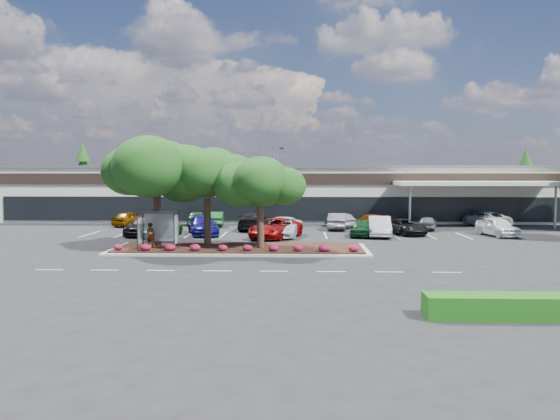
{
  "coord_description": "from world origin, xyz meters",
  "views": [
    {
      "loc": [
        2.24,
        -34.15,
        5.55
      ],
      "look_at": [
        0.7,
        7.97,
        2.6
      ],
      "focal_mm": 35.0,
      "sensor_mm": 36.0,
      "label": 1
    }
  ],
  "objects": [
    {
      "name": "person_waiting",
      "position": [
        -8.13,
        3.16,
        1.15
      ],
      "size": [
        0.75,
        0.6,
        1.77
      ],
      "primitive_type": "imported",
      "rotation": [
        0.0,
        0.0,
        2.83
      ],
      "color": "#594C47",
      "rests_on": "landscape_island"
    },
    {
      "name": "car_9",
      "position": [
        -15.3,
        21.01,
        0.76
      ],
      "size": [
        2.75,
        4.73,
        1.51
      ],
      "primitive_type": "imported",
      "rotation": [
        0.0,
        0.0,
        2.91
      ],
      "color": "#673802",
      "rests_on": "ground"
    },
    {
      "name": "landscape_island",
      "position": [
        -2.0,
        4.0,
        0.12
      ],
      "size": [
        18.0,
        6.0,
        0.26
      ],
      "color": "#A9A9A4",
      "rests_on": "ground"
    },
    {
      "name": "car_4",
      "position": [
        0.19,
        11.22,
        0.84
      ],
      "size": [
        4.96,
        6.64,
        1.67
      ],
      "primitive_type": "imported",
      "rotation": [
        0.0,
        0.0,
        -0.41
      ],
      "color": "maroon",
      "rests_on": "ground"
    },
    {
      "name": "hedge_south_east",
      "position": [
        10.0,
        -13.5,
        0.45
      ],
      "size": [
        6.0,
        1.3,
        0.9
      ],
      "primitive_type": "cube",
      "color": "#10490D",
      "rests_on": "ground"
    },
    {
      "name": "island_tree_west",
      "position": [
        -8.0,
        4.5,
        4.21
      ],
      "size": [
        7.2,
        7.2,
        7.89
      ],
      "primitive_type": null,
      "color": "#1B3B0E",
      "rests_on": "landscape_island"
    },
    {
      "name": "light_pole",
      "position": [
        -0.66,
        27.3,
        3.69
      ],
      "size": [
        1.43,
        0.5,
        8.41
      ],
      "rotation": [
        0.0,
        0.0,
        0.03
      ],
      "color": "#A9A9A4",
      "rests_on": "ground"
    },
    {
      "name": "car_8",
      "position": [
        19.33,
        13.42,
        0.82
      ],
      "size": [
        2.91,
        5.12,
        1.64
      ],
      "primitive_type": "imported",
      "rotation": [
        0.0,
        0.0,
        0.21
      ],
      "color": "white",
      "rests_on": "ground"
    },
    {
      "name": "island_tree_mid",
      "position": [
        -4.5,
        5.2,
        3.92
      ],
      "size": [
        6.6,
        6.6,
        7.32
      ],
      "primitive_type": null,
      "color": "#1B3B0E",
      "rests_on": "landscape_island"
    },
    {
      "name": "car_17",
      "position": [
        21.1,
        21.64,
        0.77
      ],
      "size": [
        4.13,
        6.08,
        1.55
      ],
      "primitive_type": "imported",
      "rotation": [
        0.0,
        0.0,
        3.45
      ],
      "color": "#AFB7BC",
      "rests_on": "ground"
    },
    {
      "name": "car_11",
      "position": [
        -6.41,
        21.39,
        0.74
      ],
      "size": [
        1.94,
        4.58,
        1.47
      ],
      "primitive_type": "imported",
      "rotation": [
        0.0,
        0.0,
        3.23
      ],
      "color": "#1C5525",
      "rests_on": "ground"
    },
    {
      "name": "car_5",
      "position": [
        7.63,
        12.76,
        0.74
      ],
      "size": [
        2.76,
        4.64,
        1.48
      ],
      "primitive_type": "imported",
      "rotation": [
        0.0,
        0.0,
        -0.25
      ],
      "color": "#13421C",
      "rests_on": "ground"
    },
    {
      "name": "car_16",
      "position": [
        14.46,
        18.32,
        0.68
      ],
      "size": [
        2.6,
        4.25,
        1.35
      ],
      "primitive_type": "imported",
      "rotation": [
        0.0,
        0.0,
        2.87
      ],
      "color": "slate",
      "rests_on": "ground"
    },
    {
      "name": "car_6",
      "position": [
        9.1,
        12.79,
        0.86
      ],
      "size": [
        2.3,
        5.38,
        1.72
      ],
      "primitive_type": "imported",
      "rotation": [
        0.0,
        0.0,
        -0.09
      ],
      "color": "#B6B6B6",
      "rests_on": "ground"
    },
    {
      "name": "car_2",
      "position": [
        -6.31,
        13.52,
        0.83
      ],
      "size": [
        3.85,
        6.13,
        1.65
      ],
      "primitive_type": "imported",
      "rotation": [
        0.0,
        0.0,
        0.29
      ],
      "color": "#100E5B",
      "rests_on": "ground"
    },
    {
      "name": "island_tree_east",
      "position": [
        -0.5,
        3.7,
        3.51
      ],
      "size": [
        5.8,
        5.8,
        6.5
      ],
      "primitive_type": null,
      "color": "#1B3B0E",
      "rests_on": "landscape_island"
    },
    {
      "name": "conifer_north_east",
      "position": [
        34.0,
        44.0,
        4.5
      ],
      "size": [
        3.96,
        3.96,
        9.0
      ],
      "primitive_type": "cone",
      "color": "#1B3B0E",
      "rests_on": "ground"
    },
    {
      "name": "ground",
      "position": [
        0.0,
        0.0,
        0.0
      ],
      "size": [
        160.0,
        160.0,
        0.0
      ],
      "primitive_type": "plane",
      "color": "black",
      "rests_on": "ground"
    },
    {
      "name": "car_10",
      "position": [
        -8.42,
        22.03,
        0.77
      ],
      "size": [
        2.14,
        4.62,
        1.53
      ],
      "primitive_type": "imported",
      "rotation": [
        0.0,
        0.0,
        3.22
      ],
      "color": "#1D5024",
      "rests_on": "ground"
    },
    {
      "name": "conifer_north_west",
      "position": [
        -30.0,
        46.0,
        5.0
      ],
      "size": [
        4.4,
        4.4,
        10.0
      ],
      "primitive_type": "cone",
      "color": "#1B3B0E",
      "rests_on": "ground"
    },
    {
      "name": "car_3",
      "position": [
        0.74,
        12.28,
        0.84
      ],
      "size": [
        3.67,
        6.38,
        1.67
      ],
      "primitive_type": "imported",
      "rotation": [
        0.0,
        0.0,
        -0.15
      ],
      "color": "silver",
      "rests_on": "ground"
    },
    {
      "name": "shrub_row",
      "position": [
        -2.0,
        1.9,
        0.51
      ],
      "size": [
        17.0,
        0.8,
        0.5
      ],
      "primitive_type": null,
      "color": "maroon",
      "rests_on": "landscape_island"
    },
    {
      "name": "car_1",
      "position": [
        -9.72,
        12.07,
        0.68
      ],
      "size": [
        3.17,
        5.26,
        1.37
      ],
      "primitive_type": "imported",
      "rotation": [
        0.0,
        0.0,
        -0.19
      ],
      "color": "#215525",
      "rests_on": "ground"
    },
    {
      "name": "car_14",
      "position": [
        6.23,
        20.26,
        0.7
      ],
      "size": [
        2.99,
        4.48,
        1.4
      ],
      "primitive_type": "imported",
      "rotation": [
        0.0,
        0.0,
        3.54
      ],
      "color": "slate",
      "rests_on": "ground"
    },
    {
      "name": "retail_store",
      "position": [
        0.06,
        33.91,
        3.15
      ],
      "size": [
        80.4,
        25.2,
        6.25
      ],
      "color": "beige",
      "rests_on": "ground"
    },
    {
      "name": "car_7",
      "position": [
        11.56,
        14.31,
        0.7
      ],
      "size": [
        3.91,
        5.5,
        1.39
      ],
      "primitive_type": "imported",
      "rotation": [
        0.0,
        0.0,
        0.36
      ],
      "color": "black",
      "rests_on": "ground"
    },
    {
      "name": "car_15",
      "position": [
        9.2,
        19.34,
        0.71
      ],
      "size": [
        3.66,
        5.26,
        1.41
      ],
      "primitive_type": "imported",
      "rotation": [
        0.0,
        0.0,
        3.53
      ],
      "color": "#693006",
      "rests_on": "ground"
    },
    {
      "name": "bus_shelter",
      "position": [
        -7.5,
        2.95,
        2.31
      ],
      "size": [
        2.75,
        1.55,
        2.59
      ],
      "color": "black",
      "rests_on": "landscape_island"
    },
    {
      "name": "car_13",
      "position": [
        5.91,
        18.45,
        0.8
      ],
      "size": [
        2.34,
        5.02,
        1.59
      ],
      "primitive_type": "imported",
      "rotation": [
        0.0,
        0.0,
        3.0
      ],
      "color": "#56565D",
      "rests_on": "ground"
    },
    {
      "name": "lane_markings",
      "position": [
        -0.14,
        10.42,
        0.01
      ],
      "size": [
        33.12,
        20.06,
        0.01
      ],
      "color": "silver",
      "rests_on": "ground"
    },
    {
      "name": "car_12",
      "position": [
        -2.21,
        17.6,
        0.81
      ],
      "size": [
        2.83,
        5.79,
        1.62
      ],
      "primitive_type": "imported",
      "rotation": [
        0.0,
        0.0,
        3.04
      ],
      "color": "black",
      "rests_on": "ground"
    },
    {
      "name": "car_0",
      "position": [
        -11.43,
        13.19,
        0.81
      ],
      "size": [
        2.76,
        5.76,
        1.62
      ],
      "primitive_type": "imported",
      "rotation": [
        0.0,
        0.0,
        -0.09
      ],
      "color": "black",
      "rests_on": "ground"
    }
  ]
}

